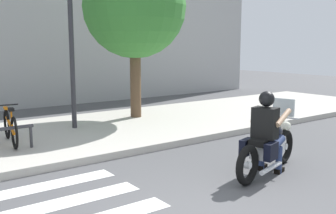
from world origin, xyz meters
name	(u,v)px	position (x,y,z in m)	size (l,w,h in m)	color
sidewalk	(40,139)	(0.00, 5.24, 0.07)	(24.00, 4.40, 0.15)	#B7B2A8
crosswalk_stripe_4	(46,207)	(-1.15, 1.60, 0.00)	(2.80, 0.40, 0.01)	white
crosswalk_stripe_5	(28,190)	(-1.15, 2.40, 0.00)	(2.80, 0.40, 0.01)	white
motorcycle	(268,147)	(2.45, 0.74, 0.46)	(2.10, 0.87, 1.24)	black
rider	(267,127)	(2.38, 0.72, 0.83)	(0.72, 0.65, 1.45)	black
bicycle_4	(10,127)	(-0.72, 4.90, 0.51)	(0.48, 1.69, 0.80)	black
street_lamp	(71,33)	(1.00, 5.64, 2.51)	(0.28, 0.28, 4.12)	#2D2D33
tree_near_rack	(135,7)	(3.07, 6.04, 3.27)	(2.90, 2.90, 4.74)	brown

